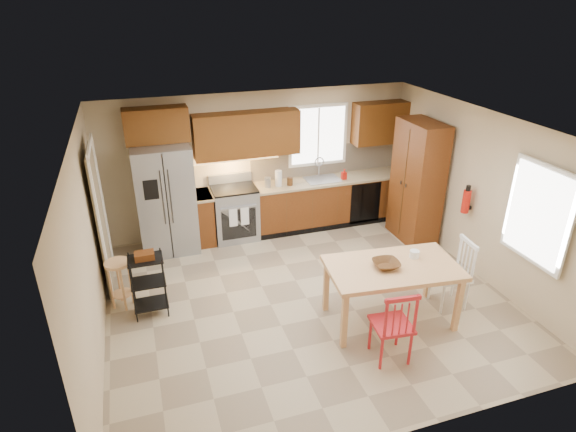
% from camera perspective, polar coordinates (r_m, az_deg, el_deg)
% --- Properties ---
extents(floor, '(5.50, 5.50, 0.00)m').
position_cam_1_polar(floor, '(7.03, 2.22, -9.68)').
color(floor, tan).
rests_on(floor, ground).
extents(ceiling, '(5.50, 5.00, 0.02)m').
position_cam_1_polar(ceiling, '(5.97, 2.62, 10.43)').
color(ceiling, silver).
rests_on(ceiling, ground).
extents(wall_back, '(5.50, 0.02, 2.50)m').
position_cam_1_polar(wall_back, '(8.62, -3.42, 6.39)').
color(wall_back, '#CCB793').
rests_on(wall_back, ground).
extents(wall_front, '(5.50, 0.02, 2.50)m').
position_cam_1_polar(wall_front, '(4.50, 13.86, -13.63)').
color(wall_front, '#CCB793').
rests_on(wall_front, ground).
extents(wall_left, '(0.02, 5.00, 2.50)m').
position_cam_1_polar(wall_left, '(6.10, -22.65, -3.90)').
color(wall_left, '#CCB793').
rests_on(wall_left, ground).
extents(wall_right, '(0.02, 5.00, 2.50)m').
position_cam_1_polar(wall_right, '(7.74, 21.88, 2.32)').
color(wall_right, '#CCB793').
rests_on(wall_right, ground).
extents(refrigerator, '(0.92, 0.75, 1.82)m').
position_cam_1_polar(refrigerator, '(8.15, -14.29, 1.93)').
color(refrigerator, gray).
rests_on(refrigerator, floor).
extents(range_stove, '(0.76, 0.63, 0.92)m').
position_cam_1_polar(range_stove, '(8.51, -6.31, 0.29)').
color(range_stove, gray).
rests_on(range_stove, floor).
extents(base_cabinet_narrow, '(0.30, 0.60, 0.90)m').
position_cam_1_polar(base_cabinet_narrow, '(8.45, -9.98, -0.22)').
color(base_cabinet_narrow, '#5E2E11').
rests_on(base_cabinet_narrow, floor).
extents(base_cabinet_run, '(2.92, 0.60, 0.90)m').
position_cam_1_polar(base_cabinet_run, '(9.03, 5.13, 1.80)').
color(base_cabinet_run, '#5E2E11').
rests_on(base_cabinet_run, floor).
extents(dishwasher, '(0.60, 0.02, 0.78)m').
position_cam_1_polar(dishwasher, '(9.02, 9.13, 1.53)').
color(dishwasher, black).
rests_on(dishwasher, floor).
extents(backsplash, '(2.92, 0.03, 0.55)m').
position_cam_1_polar(backsplash, '(9.02, 4.60, 6.72)').
color(backsplash, beige).
rests_on(backsplash, wall_back).
extents(upper_over_fridge, '(1.00, 0.35, 0.55)m').
position_cam_1_polar(upper_over_fridge, '(7.96, -15.34, 10.36)').
color(upper_over_fridge, '#613510').
rests_on(upper_over_fridge, wall_back).
extents(upper_left_block, '(1.80, 0.35, 0.75)m').
position_cam_1_polar(upper_left_block, '(8.23, -4.91, 9.62)').
color(upper_left_block, '#613510').
rests_on(upper_left_block, wall_back).
extents(upper_right_block, '(1.00, 0.35, 0.75)m').
position_cam_1_polar(upper_right_block, '(9.11, 10.83, 10.80)').
color(upper_right_block, '#613510').
rests_on(upper_right_block, wall_back).
extents(window_back, '(1.12, 0.04, 1.12)m').
position_cam_1_polar(window_back, '(8.81, 3.56, 9.53)').
color(window_back, white).
rests_on(window_back, wall_back).
extents(sink, '(0.62, 0.46, 0.16)m').
position_cam_1_polar(sink, '(8.81, 4.09, 4.10)').
color(sink, gray).
rests_on(sink, base_cabinet_run).
extents(undercab_glow, '(1.60, 0.30, 0.01)m').
position_cam_1_polar(undercab_glow, '(8.26, -6.80, 6.73)').
color(undercab_glow, '#FFBF66').
rests_on(undercab_glow, wall_back).
extents(soap_bottle, '(0.09, 0.09, 0.19)m').
position_cam_1_polar(soap_bottle, '(8.82, 6.66, 4.96)').
color(soap_bottle, '#B5170C').
rests_on(soap_bottle, base_cabinet_run).
extents(paper_towel, '(0.12, 0.12, 0.28)m').
position_cam_1_polar(paper_towel, '(8.43, -1.12, 4.49)').
color(paper_towel, white).
rests_on(paper_towel, base_cabinet_run).
extents(canister_steel, '(0.11, 0.11, 0.18)m').
position_cam_1_polar(canister_steel, '(8.40, -2.43, 4.02)').
color(canister_steel, gray).
rests_on(canister_steel, base_cabinet_run).
extents(canister_wood, '(0.10, 0.10, 0.14)m').
position_cam_1_polar(canister_wood, '(8.49, 0.23, 4.13)').
color(canister_wood, '#4E2F15').
rests_on(canister_wood, base_cabinet_run).
extents(pantry, '(0.50, 0.95, 2.10)m').
position_cam_1_polar(pantry, '(8.51, 15.04, 3.87)').
color(pantry, '#5E2E11').
rests_on(pantry, floor).
extents(fire_extinguisher, '(0.12, 0.12, 0.36)m').
position_cam_1_polar(fire_extinguisher, '(7.82, 20.36, 1.63)').
color(fire_extinguisher, '#B5170C').
rests_on(fire_extinguisher, wall_right).
extents(window_right, '(0.04, 1.02, 1.32)m').
position_cam_1_polar(window_right, '(6.86, 27.56, 0.17)').
color(window_right, white).
rests_on(window_right, wall_right).
extents(doorway, '(0.04, 0.95, 2.10)m').
position_cam_1_polar(doorway, '(7.35, -21.34, -0.47)').
color(doorway, '#8C7A59').
rests_on(doorway, wall_left).
extents(dining_table, '(1.77, 1.11, 0.82)m').
position_cam_1_polar(dining_table, '(6.53, 12.02, -8.99)').
color(dining_table, tan).
rests_on(dining_table, floor).
extents(chair_red, '(0.51, 0.51, 0.99)m').
position_cam_1_polar(chair_red, '(5.88, 12.19, -12.31)').
color(chair_red, '#B11B21').
rests_on(chair_red, floor).
extents(chair_white, '(0.51, 0.51, 0.99)m').
position_cam_1_polar(chair_white, '(7.00, 18.71, -6.55)').
color(chair_white, white).
rests_on(chair_white, floor).
extents(table_bowl, '(0.37, 0.37, 0.08)m').
position_cam_1_polar(table_bowl, '(6.26, 11.52, -6.00)').
color(table_bowl, '#4E2F15').
rests_on(table_bowl, dining_table).
extents(table_jar, '(0.15, 0.15, 0.15)m').
position_cam_1_polar(table_jar, '(6.55, 14.73, -4.57)').
color(table_jar, white).
rests_on(table_jar, dining_table).
extents(bar_stool, '(0.39, 0.39, 0.71)m').
position_cam_1_polar(bar_stool, '(7.06, -19.21, -7.65)').
color(bar_stool, tan).
rests_on(bar_stool, floor).
extents(utility_cart, '(0.45, 0.35, 0.90)m').
position_cam_1_polar(utility_cart, '(6.75, -16.18, -7.87)').
color(utility_cart, black).
rests_on(utility_cart, floor).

